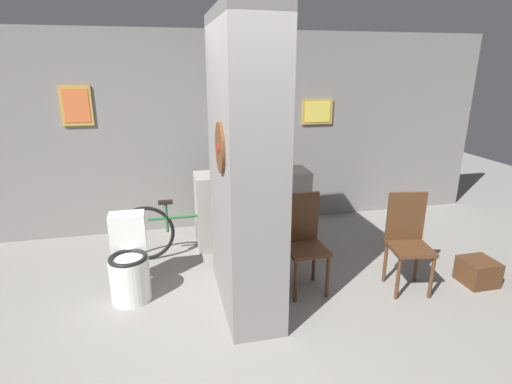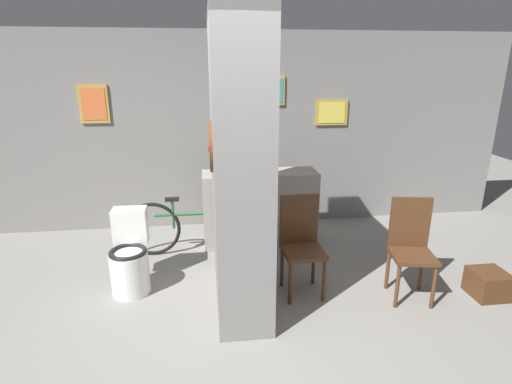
# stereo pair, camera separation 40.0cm
# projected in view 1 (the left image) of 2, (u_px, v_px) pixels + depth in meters

# --- Properties ---
(ground_plane) EXTENTS (14.00, 14.00, 0.00)m
(ground_plane) POSITION_uv_depth(u_px,v_px,m) (254.00, 342.00, 3.27)
(ground_plane) COLOR gray
(wall_back) EXTENTS (8.00, 0.09, 2.60)m
(wall_back) POSITION_uv_depth(u_px,v_px,m) (210.00, 133.00, 5.32)
(wall_back) COLOR gray
(wall_back) RESTS_ON ground_plane
(pillar_center) EXTENTS (0.49, 1.29, 2.60)m
(pillar_center) POSITION_uv_depth(u_px,v_px,m) (244.00, 169.00, 3.49)
(pillar_center) COLOR gray
(pillar_center) RESTS_ON ground_plane
(counter_shelf) EXTENTS (1.40, 0.44, 0.93)m
(counter_shelf) POSITION_uv_depth(u_px,v_px,m) (253.00, 208.00, 4.98)
(counter_shelf) COLOR gray
(counter_shelf) RESTS_ON ground_plane
(toilet) EXTENTS (0.37, 0.53, 0.80)m
(toilet) POSITION_uv_depth(u_px,v_px,m) (129.00, 265.00, 3.83)
(toilet) COLOR silver
(toilet) RESTS_ON ground_plane
(chair_near_pillar) EXTENTS (0.40, 0.40, 0.97)m
(chair_near_pillar) POSITION_uv_depth(u_px,v_px,m) (303.00, 239.00, 3.94)
(chair_near_pillar) COLOR #4C2D19
(chair_near_pillar) RESTS_ON ground_plane
(chair_by_doorway) EXTENTS (0.44, 0.44, 0.97)m
(chair_by_doorway) POSITION_uv_depth(u_px,v_px,m) (408.00, 238.00, 3.96)
(chair_by_doorway) COLOR #4C2D19
(chair_by_doorway) RESTS_ON ground_plane
(bicycle) EXTENTS (1.65, 0.42, 0.71)m
(bicycle) POSITION_uv_depth(u_px,v_px,m) (189.00, 229.00, 4.66)
(bicycle) COLOR black
(bicycle) RESTS_ON ground_plane
(bottle_tall) EXTENTS (0.08, 0.08, 0.30)m
(bottle_tall) POSITION_uv_depth(u_px,v_px,m) (230.00, 164.00, 4.76)
(bottle_tall) COLOR #267233
(bottle_tall) RESTS_ON counter_shelf
(floor_crate) EXTENTS (0.32, 0.32, 0.26)m
(floor_crate) POSITION_uv_depth(u_px,v_px,m) (478.00, 272.00, 4.12)
(floor_crate) COLOR #4C2D19
(floor_crate) RESTS_ON ground_plane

